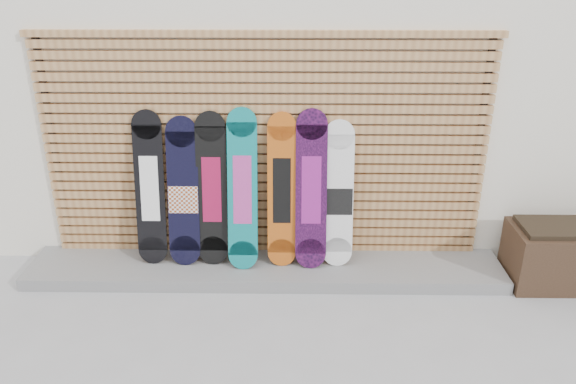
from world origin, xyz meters
name	(u,v)px	position (x,y,z in m)	size (l,w,h in m)	color
ground	(279,315)	(0.00, 0.00, 0.00)	(80.00, 80.00, 0.00)	#9C9C9F
building	(323,44)	(0.50, 3.50, 1.80)	(12.00, 5.00, 3.60)	white
concrete_step	(265,268)	(-0.15, 0.68, 0.06)	(4.60, 0.70, 0.12)	slate
slat_wall	(265,148)	(-0.15, 0.97, 1.21)	(4.26, 0.08, 2.29)	#AF7A48
snowboard_0	(150,189)	(-1.24, 0.80, 0.86)	(0.28, 0.29, 1.48)	black
snowboard_1	(183,193)	(-0.92, 0.78, 0.82)	(0.30, 0.32, 1.42)	black
snowboard_2	(212,190)	(-0.65, 0.79, 0.85)	(0.29, 0.30, 1.47)	black
snowboard_3	(242,190)	(-0.36, 0.75, 0.87)	(0.28, 0.39, 1.50)	#0D7B7E
snowboard_4	(282,191)	(0.01, 0.79, 0.85)	(0.27, 0.32, 1.46)	#BB5413
snowboard_5	(311,190)	(0.29, 0.76, 0.86)	(0.29, 0.36, 1.49)	black
snowboard_6	(338,195)	(0.55, 0.79, 0.80)	(0.29, 0.31, 1.39)	white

